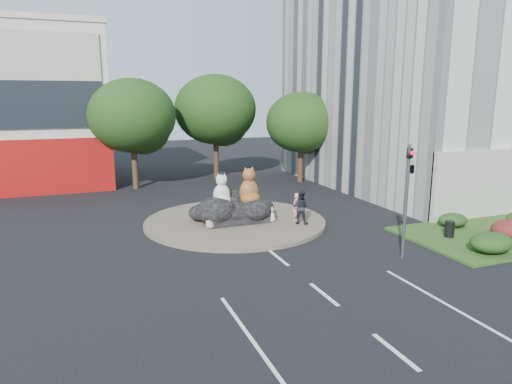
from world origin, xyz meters
The scene contains 18 objects.
ground centered at (0.00, 0.00, 0.00)m, with size 120.00×120.00×0.00m, color black.
roundabout_island centered at (0.00, 10.00, 0.10)m, with size 10.00×10.00×0.20m, color brown.
rock_plinth centered at (0.00, 10.00, 0.65)m, with size 3.20×2.60×0.90m, color black, non-canonical shape.
grass_verge centered at (12.00, 3.00, 0.06)m, with size 10.00×6.00×0.12m, color #1D4316.
tree_left centered at (-3.93, 22.06, 5.25)m, with size 6.46×6.46×8.27m.
tree_mid centered at (3.07, 24.06, 5.56)m, with size 6.84×6.84×8.76m.
tree_right centered at (9.07, 20.06, 4.63)m, with size 5.70×5.70×7.30m.
hedge_near_green centered at (9.00, 1.00, 0.57)m, with size 2.00×1.60×0.90m, color #1A3611.
hedge_back_green centered at (10.50, 4.80, 0.48)m, with size 1.60×1.28×0.72m, color #1A3611.
traffic_light centered at (5.10, 2.00, 3.62)m, with size 0.44×1.24×5.00m.
street_lamp centered at (12.82, 8.00, 4.55)m, with size 2.34×0.22×8.06m.
cat_white centered at (-0.77, 9.96, 1.99)m, with size 1.07×0.93×1.79m, color beige, non-canonical shape.
cat_tabby centered at (0.72, 9.70, 2.15)m, with size 1.26×1.09×2.10m, color #A96423, non-canonical shape.
kitten_calico centered at (-1.75, 8.91, 0.62)m, with size 0.50×0.43×0.83m, color beige, non-canonical shape.
kitten_white centered at (1.72, 8.94, 0.63)m, with size 0.51×0.44×0.85m, color beige, non-canonical shape.
pedestrian_pink centered at (3.05, 8.58, 0.98)m, with size 0.57×0.37×1.56m, color pink.
pedestrian_dark centered at (3.04, 8.00, 1.12)m, with size 0.89×0.69×1.83m, color black.
litter_bin centered at (8.97, 3.45, 0.52)m, with size 0.46×0.46×0.80m, color black.
Camera 1 is at (-7.73, -13.30, 6.95)m, focal length 32.00 mm.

